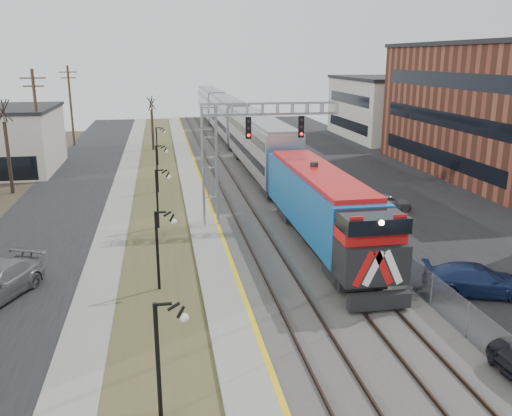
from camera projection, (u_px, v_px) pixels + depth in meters
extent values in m
cube|color=black|center=(59.00, 206.00, 41.37)|extent=(7.00, 120.00, 0.04)
cube|color=gray|center=(119.00, 203.00, 42.12)|extent=(2.00, 120.00, 0.08)
cube|color=#444725|center=(158.00, 201.00, 42.63)|extent=(4.00, 120.00, 0.06)
cube|color=gray|center=(196.00, 199.00, 43.11)|extent=(2.00, 120.00, 0.24)
cube|color=#595651|center=(258.00, 196.00, 43.95)|extent=(8.00, 120.00, 0.20)
cube|color=black|center=(397.00, 191.00, 45.99)|extent=(16.00, 120.00, 0.04)
cube|color=gold|center=(207.00, 197.00, 43.22)|extent=(0.24, 120.00, 0.01)
cube|color=#2D2119|center=(225.00, 196.00, 43.44)|extent=(0.08, 120.00, 0.15)
cube|color=#2D2119|center=(243.00, 195.00, 43.69)|extent=(0.08, 120.00, 0.15)
cube|color=#2D2119|center=(267.00, 194.00, 44.03)|extent=(0.08, 120.00, 0.15)
cube|color=#2D2119|center=(285.00, 193.00, 44.28)|extent=(0.08, 120.00, 0.15)
cube|color=#135A9F|center=(323.00, 209.00, 31.49)|extent=(3.00, 17.00, 4.25)
cube|color=black|center=(379.00, 301.00, 23.71)|extent=(2.80, 0.50, 0.70)
cube|color=#A0A3AA|center=(260.00, 146.00, 50.59)|extent=(3.00, 22.00, 5.33)
cube|color=#A0A3AA|center=(229.00, 119.00, 72.21)|extent=(3.00, 22.00, 5.33)
cube|color=#A0A3AA|center=(212.00, 105.00, 93.83)|extent=(3.00, 22.00, 5.33)
cube|color=gray|center=(210.00, 168.00, 35.51)|extent=(1.00, 1.00, 8.00)
cube|color=gray|center=(270.00, 109.00, 35.17)|extent=(9.00, 0.80, 0.80)
cube|color=black|center=(248.00, 128.00, 34.80)|extent=(0.35, 0.25, 1.40)
cube|color=black|center=(301.00, 127.00, 35.39)|extent=(0.35, 0.25, 1.40)
cylinder|color=black|center=(158.00, 363.00, 16.49)|extent=(0.14, 0.14, 4.00)
cylinder|color=black|center=(157.00, 251.00, 25.97)|extent=(0.14, 0.14, 4.00)
cylinder|color=black|center=(157.00, 199.00, 35.46)|extent=(0.14, 0.14, 4.00)
cylinder|color=black|center=(157.00, 169.00, 44.94)|extent=(0.14, 0.14, 4.00)
cylinder|color=black|center=(157.00, 147.00, 56.32)|extent=(0.14, 0.14, 4.00)
cylinder|color=#4C3823|center=(38.00, 126.00, 49.01)|extent=(0.28, 0.28, 10.00)
cylinder|color=#4C3823|center=(71.00, 106.00, 67.97)|extent=(0.28, 0.28, 10.00)
cube|color=gray|center=(308.00, 186.00, 44.47)|extent=(0.04, 120.00, 1.60)
cube|color=#BBB4A4|center=(403.00, 109.00, 75.72)|extent=(16.00, 18.00, 8.00)
cylinder|color=#382D23|center=(9.00, 158.00, 44.56)|extent=(0.30, 0.30, 5.95)
cylinder|color=#382D23|center=(153.00, 130.00, 65.60)|extent=(0.30, 0.30, 4.90)
imported|color=#15234C|center=(477.00, 281.00, 25.81)|extent=(5.34, 3.43, 1.44)
imported|color=slate|center=(386.00, 202.00, 39.92)|extent=(3.91, 1.78, 1.30)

